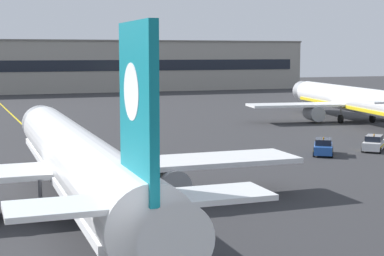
# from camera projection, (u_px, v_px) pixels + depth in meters

# --- Properties ---
(taxiway_centreline) EXTENTS (6.13, 179.92, 0.01)m
(taxiway_centreline) POSITION_uv_depth(u_px,v_px,m) (70.00, 169.00, 55.25)
(taxiway_centreline) COLOR yellow
(taxiway_centreline) RESTS_ON ground
(airliner_foreground) EXTENTS (32.01, 41.41, 11.65)m
(airliner_foreground) POSITION_uv_depth(u_px,v_px,m) (77.00, 160.00, 40.60)
(airliner_foreground) COLOR white
(airliner_foreground) RESTS_ON ground
(airliner_background) EXTENTS (31.58, 40.44, 11.37)m
(airliner_background) POSITION_uv_depth(u_px,v_px,m) (352.00, 100.00, 92.64)
(airliner_background) COLOR white
(airliner_background) RESTS_ON ground
(service_car_nearest) EXTENTS (4.23, 4.25, 1.79)m
(service_car_nearest) POSITION_uv_depth(u_px,v_px,m) (374.00, 144.00, 65.49)
(service_car_nearest) COLOR white
(service_car_nearest) RESTS_ON ground
(service_car_fifth) EXTENTS (3.76, 4.51, 1.79)m
(service_car_fifth) POSITION_uv_depth(u_px,v_px,m) (323.00, 147.00, 62.98)
(service_car_fifth) COLOR #2351A8
(service_car_fifth) RESTS_ON ground
(terminal_building) EXTENTS (164.44, 12.40, 13.50)m
(terminal_building) POSITION_uv_depth(u_px,v_px,m) (0.00, 67.00, 155.07)
(terminal_building) COLOR #9E998E
(terminal_building) RESTS_ON ground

